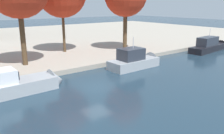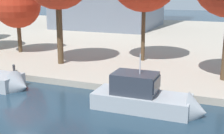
# 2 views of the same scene
# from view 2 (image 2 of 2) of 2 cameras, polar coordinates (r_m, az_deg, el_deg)

# --- Properties ---
(ground_plane) EXTENTS (220.00, 220.00, 0.00)m
(ground_plane) POSITION_cam_2_polar(r_m,az_deg,el_deg) (22.07, -16.81, -7.55)
(ground_plane) COLOR #1E3342
(dock_promenade) EXTENTS (120.00, 55.00, 0.57)m
(dock_promenade) POSITION_cam_2_polar(r_m,az_deg,el_deg) (51.29, 6.74, 5.57)
(dock_promenade) COLOR #A39989
(dock_promenade) RESTS_ON ground_plane
(motor_yacht_2) EXTENTS (7.61, 2.69, 4.78)m
(motor_yacht_2) POSITION_cam_2_polar(r_m,az_deg,el_deg) (20.89, 7.00, -6.25)
(motor_yacht_2) COLOR #9EA3A8
(motor_yacht_2) RESTS_ON ground_plane
(mooring_bollard_1) EXTENTS (0.25, 0.25, 0.64)m
(mooring_bollard_1) POSITION_cam_2_polar(r_m,az_deg,el_deg) (29.90, -17.87, -0.08)
(mooring_bollard_1) COLOR #2D2D33
(mooring_bollard_1) RESTS_ON dock_promenade
(tree_0) EXTENTS (5.51, 5.51, 8.44)m
(tree_0) POSITION_cam_2_polar(r_m,az_deg,el_deg) (38.32, -17.16, 11.34)
(tree_0) COLOR #4C3823
(tree_0) RESTS_ON dock_promenade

